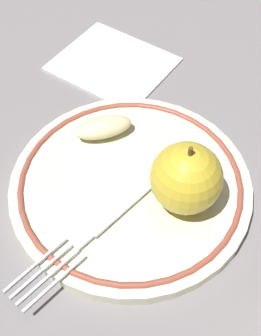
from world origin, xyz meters
The scene contains 6 objects.
ground_plane centered at (0.00, 0.00, 0.00)m, with size 2.00×2.00×0.00m, color slate.
plate centered at (0.01, -0.01, 0.01)m, with size 0.23×0.23×0.02m.
apple_red_whole centered at (0.05, 0.02, 0.05)m, with size 0.06×0.06×0.07m.
apple_slice_front centered at (-0.06, -0.01, 0.03)m, with size 0.06×0.03×0.02m, color beige.
fork centered at (0.04, -0.06, 0.02)m, with size 0.08×0.19×0.00m.
napkin_folded centered at (-0.16, 0.06, 0.00)m, with size 0.13×0.11×0.01m, color white.
Camera 1 is at (0.24, -0.14, 0.38)m, focal length 50.00 mm.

